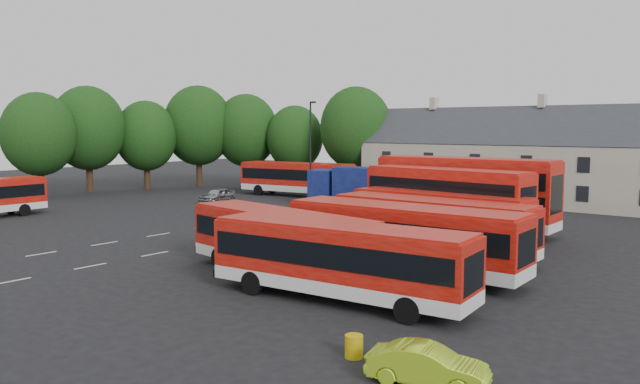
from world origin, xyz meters
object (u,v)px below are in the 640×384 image
at_px(lime_car, 428,365).
at_px(lamppost, 311,149).
at_px(bus_dd_south, 446,199).
at_px(bus_row_a, 339,255).
at_px(box_truck, 357,185).
at_px(silver_car, 217,195).
at_px(grit_bin, 354,346).

height_order(lime_car, lamppost, lamppost).
bearing_deg(bus_dd_south, bus_row_a, -72.55).
bearing_deg(lime_car, lamppost, 29.08).
xyz_separation_m(box_truck, lime_car, (23.22, -29.54, -1.47)).
distance_m(silver_car, lime_car, 43.61).
bearing_deg(box_truck, bus_dd_south, -48.19).
height_order(bus_row_a, lamppost, lamppost).
height_order(silver_car, lamppost, lamppost).
bearing_deg(bus_row_a, bus_dd_south, 96.62).
distance_m(bus_dd_south, lime_car, 23.32).
bearing_deg(box_truck, bus_row_a, -70.76).
bearing_deg(lamppost, box_truck, -0.81).
height_order(silver_car, grit_bin, silver_car).
bearing_deg(lime_car, grit_bin, 67.00).
height_order(bus_dd_south, box_truck, bus_dd_south).
bearing_deg(bus_row_a, lamppost, 126.21).
bearing_deg(box_truck, silver_car, -173.66).
distance_m(bus_dd_south, box_truck, 15.64).
bearing_deg(silver_car, bus_dd_south, -16.40).
distance_m(grit_bin, lamppost, 39.25).
height_order(bus_row_a, grit_bin, bus_row_a).
bearing_deg(lamppost, silver_car, -146.26).
height_order(bus_row_a, bus_dd_south, bus_dd_south).
bearing_deg(bus_row_a, box_truck, 118.46).
distance_m(bus_dd_south, lamppost, 20.49).
distance_m(silver_car, grit_bin, 41.11).
distance_m(box_truck, silver_car, 13.70).
relative_size(silver_car, lamppost, 0.43).
relative_size(silver_car, grit_bin, 5.64).
bearing_deg(bus_dd_south, grit_bin, -64.52).
height_order(box_truck, lamppost, lamppost).
relative_size(silver_car, lime_car, 1.19).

